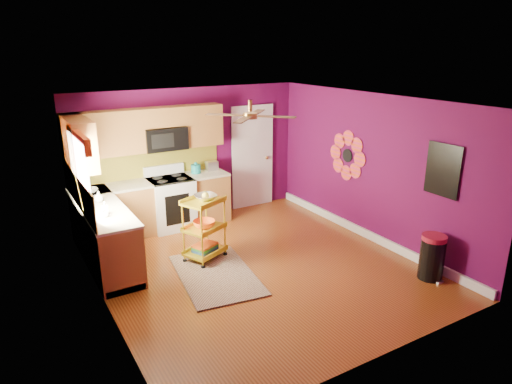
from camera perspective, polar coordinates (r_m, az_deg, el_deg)
ground at (r=7.08m, az=0.17°, el=-9.28°), size 5.00×5.00×0.00m
room_envelope at (r=6.51m, az=0.38°, el=3.66°), size 4.54×5.04×2.52m
lower_cabinets at (r=7.97m, az=-15.03°, el=-3.30°), size 2.81×2.31×0.94m
electric_range at (r=8.50m, az=-10.59°, el=-1.30°), size 0.76×0.66×1.13m
upper_cabinetry at (r=7.96m, az=-15.82°, el=6.86°), size 2.80×2.30×1.26m
left_window at (r=6.70m, az=-21.24°, el=3.77°), size 0.08×1.35×1.08m
panel_door at (r=9.37m, az=-0.46°, el=4.28°), size 0.95×0.11×2.15m
right_wall_art at (r=7.66m, az=16.03°, el=3.68°), size 0.04×2.74×1.04m
ceiling_fan at (r=6.54m, az=-0.73°, el=9.60°), size 1.01×1.01×0.26m
shag_rug at (r=6.85m, az=-5.02°, el=-10.24°), size 1.27×1.83×0.02m
rolling_cart at (r=7.12m, az=-6.44°, el=-4.22°), size 0.74×0.66×1.10m
trash_can at (r=7.07m, az=21.14°, el=-7.60°), size 0.36×0.39×0.67m
teal_kettle at (r=8.63m, az=-7.53°, el=2.91°), size 0.18×0.18×0.21m
toaster at (r=8.78m, az=-5.56°, el=3.28°), size 0.22×0.15×0.18m
soap_bottle_a at (r=6.82m, az=-18.37°, el=-1.89°), size 0.08×0.09×0.18m
soap_bottle_b at (r=7.37m, az=-19.07°, el=-0.55°), size 0.13×0.13×0.17m
counter_dish at (r=7.92m, az=-20.04°, el=0.18°), size 0.25×0.25×0.06m
counter_cup at (r=6.72m, az=-18.30°, el=-2.62°), size 0.11×0.11×0.09m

